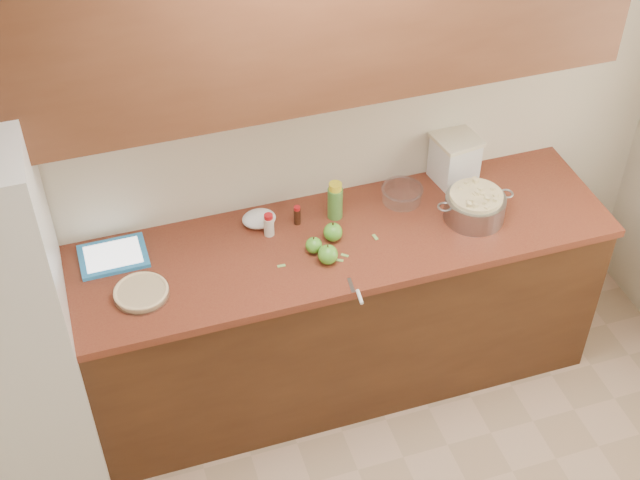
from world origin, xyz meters
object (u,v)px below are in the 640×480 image
object	(u,v)px
pie	(141,293)
flour_canister	(455,158)
colander	(475,206)
tablet	(113,256)

from	to	relation	value
pie	flour_canister	xyz separation A→B (m)	(1.53, 0.33, 0.10)
flour_canister	colander	bearing A→B (deg)	-95.08
pie	colander	size ratio (longest dim) A/B	0.63
tablet	colander	bearing A→B (deg)	-8.77
flour_canister	tablet	bearing A→B (deg)	-177.79
pie	colander	bearing A→B (deg)	1.45
colander	flour_canister	xyz separation A→B (m)	(0.03, 0.29, 0.06)
colander	tablet	distance (m)	1.60
colander	flour_canister	bearing A→B (deg)	84.92
pie	tablet	xyz separation A→B (m)	(-0.08, 0.27, -0.01)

